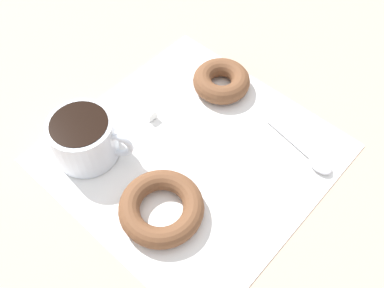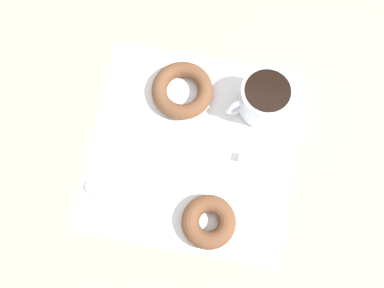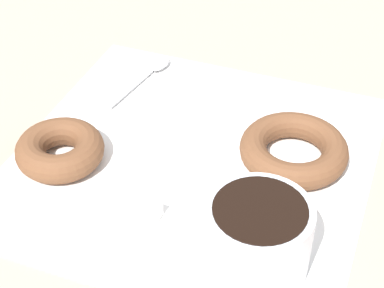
{
  "view_description": "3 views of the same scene",
  "coord_description": "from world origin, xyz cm",
  "px_view_note": "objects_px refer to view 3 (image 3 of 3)",
  "views": [
    {
      "loc": [
        -24.97,
        -23.0,
        51.19
      ],
      "look_at": [
        -1.21,
        2.04,
        2.3
      ],
      "focal_mm": 40.0,
      "sensor_mm": 36.0,
      "label": 1
    },
    {
      "loc": [
        18.46,
        7.12,
        72.69
      ],
      "look_at": [
        -1.21,
        2.04,
        2.3
      ],
      "focal_mm": 40.0,
      "sensor_mm": 36.0,
      "label": 2
    },
    {
      "loc": [
        -22.41,
        47.42,
        43.61
      ],
      "look_at": [
        -1.21,
        2.04,
        2.3
      ],
      "focal_mm": 60.0,
      "sensor_mm": 36.0,
      "label": 3
    }
  ],
  "objects_px": {
    "sugar_cube": "(152,211)",
    "donut_far": "(294,150)",
    "donut_near_cup": "(60,150)",
    "spoon": "(151,70)",
    "coffee_cup": "(257,235)"
  },
  "relations": [
    {
      "from": "coffee_cup",
      "to": "donut_near_cup",
      "type": "height_order",
      "value": "coffee_cup"
    },
    {
      "from": "donut_far",
      "to": "sugar_cube",
      "type": "distance_m",
      "value": 0.16
    },
    {
      "from": "donut_far",
      "to": "donut_near_cup",
      "type": "bearing_deg",
      "value": 25.33
    },
    {
      "from": "coffee_cup",
      "to": "sugar_cube",
      "type": "relative_size",
      "value": 7.08
    },
    {
      "from": "donut_far",
      "to": "sugar_cube",
      "type": "xyz_separation_m",
      "value": [
        0.09,
        0.13,
        -0.01
      ]
    },
    {
      "from": "coffee_cup",
      "to": "donut_near_cup",
      "type": "relative_size",
      "value": 1.18
    },
    {
      "from": "coffee_cup",
      "to": "sugar_cube",
      "type": "height_order",
      "value": "coffee_cup"
    },
    {
      "from": "coffee_cup",
      "to": "donut_far",
      "type": "xyz_separation_m",
      "value": [
        0.01,
        -0.14,
        -0.02
      ]
    },
    {
      "from": "coffee_cup",
      "to": "sugar_cube",
      "type": "distance_m",
      "value": 0.11
    },
    {
      "from": "donut_far",
      "to": "coffee_cup",
      "type": "bearing_deg",
      "value": 95.09
    },
    {
      "from": "coffee_cup",
      "to": "sugar_cube",
      "type": "bearing_deg",
      "value": -5.83
    },
    {
      "from": "sugar_cube",
      "to": "donut_far",
      "type": "bearing_deg",
      "value": -124.94
    },
    {
      "from": "donut_near_cup",
      "to": "spoon",
      "type": "height_order",
      "value": "donut_near_cup"
    },
    {
      "from": "coffee_cup",
      "to": "spoon",
      "type": "xyz_separation_m",
      "value": [
        0.22,
        -0.23,
        -0.03
      ]
    },
    {
      "from": "donut_near_cup",
      "to": "donut_far",
      "type": "relative_size",
      "value": 0.82
    }
  ]
}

